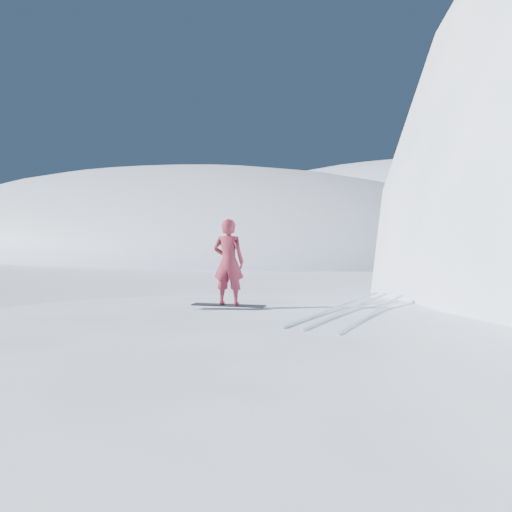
{
  "coord_description": "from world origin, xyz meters",
  "views": [
    {
      "loc": [
        5.47,
        -5.94,
        4.22
      ],
      "look_at": [
        -3.09,
        4.75,
        3.5
      ],
      "focal_mm": 40.0,
      "sensor_mm": 36.0,
      "label": 1
    }
  ],
  "objects": [
    {
      "name": "vapor_plume",
      "position": [
        -48.03,
        42.76,
        0.0
      ],
      "size": [
        9.44,
        7.55,
        6.61
      ],
      "primitive_type": "ellipsoid",
      "color": "white",
      "rests_on": "ground"
    },
    {
      "name": "snowboard",
      "position": [
        -3.09,
        3.75,
        2.41
      ],
      "size": [
        1.69,
        0.99,
        0.03
      ],
      "primitive_type": "cube",
      "rotation": [
        0.0,
        0.0,
        0.42
      ],
      "color": "black",
      "rests_on": "near_ridge"
    },
    {
      "name": "far_ridge_a",
      "position": [
        -70.0,
        60.0,
        0.0
      ],
      "size": [
        120.0,
        70.0,
        28.0
      ],
      "primitive_type": "ellipsoid",
      "color": "white",
      "rests_on": "ground"
    },
    {
      "name": "far_ridge_c",
      "position": [
        -40.0,
        110.0,
        0.0
      ],
      "size": [
        140.0,
        90.0,
        36.0
      ],
      "primitive_type": "ellipsoid",
      "color": "white",
      "rests_on": "ground"
    },
    {
      "name": "near_ridge",
      "position": [
        1.0,
        3.0,
        0.0
      ],
      "size": [
        36.0,
        28.0,
        4.8
      ],
      "primitive_type": "ellipsoid",
      "color": "white",
      "rests_on": "ground"
    },
    {
      "name": "wind_bumps",
      "position": [
        -0.56,
        2.12,
        0.0
      ],
      "size": [
        16.0,
        14.4,
        1.0
      ],
      "color": "white",
      "rests_on": "ground"
    },
    {
      "name": "snowboarder",
      "position": [
        -3.09,
        3.75,
        3.41
      ],
      "size": [
        0.84,
        0.72,
        1.96
      ],
      "primitive_type": "imported",
      "rotation": [
        0.0,
        0.0,
        3.56
      ],
      "color": "maroon",
      "rests_on": "snowboard"
    },
    {
      "name": "board_tracks",
      "position": [
        -0.61,
        5.19,
        2.42
      ],
      "size": [
        2.3,
        5.91,
        0.04
      ],
      "color": "silver",
      "rests_on": "ground"
    }
  ]
}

